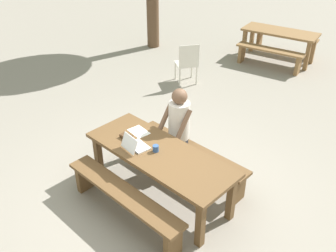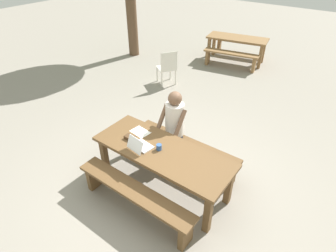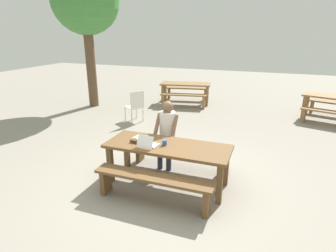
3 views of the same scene
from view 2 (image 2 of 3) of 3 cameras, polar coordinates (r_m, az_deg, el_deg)
name	(u,v)px [view 2 (image 2 of 3)]	position (r m, az deg, el deg)	size (l,w,h in m)	color
ground_plane	(163,185)	(4.52, -1.03, -12.09)	(30.00, 30.00, 0.00)	gray
picnic_table_front	(163,155)	(4.09, -1.12, -6.05)	(2.12, 0.81, 0.73)	brown
bench_near	(134,195)	(3.94, -6.95, -13.98)	(1.90, 0.30, 0.46)	brown
bench_far	(186,148)	(4.67, 3.73, -4.46)	(1.90, 0.30, 0.46)	brown
laptop	(140,145)	(4.04, -5.88, -4.01)	(0.33, 0.32, 0.21)	white
small_pouch	(130,137)	(4.26, -7.88, -2.35)	(0.16, 0.11, 0.05)	#4C331E
paper_sheet	(140,132)	(4.40, -5.76, -1.22)	(0.32, 0.25, 0.00)	white
coffee_mug	(159,147)	(4.00, -1.87, -4.37)	(0.08, 0.08, 0.09)	#335693
person_seated	(173,123)	(4.50, 1.12, 0.71)	(0.42, 0.41, 1.32)	#333847
plastic_chair	(167,67)	(7.31, -0.14, 12.06)	(0.61, 0.61, 0.92)	silver
picnic_table_rear	(237,41)	(9.08, 14.05, 16.56)	(1.88, 1.03, 0.75)	olive
bench_rear_south	(231,56)	(8.61, 12.79, 13.80)	(1.63, 0.59, 0.48)	olive
bench_rear_north	(240,45)	(9.72, 14.70, 15.92)	(1.63, 0.59, 0.48)	olive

